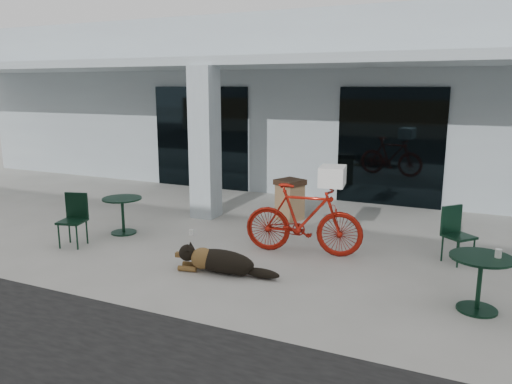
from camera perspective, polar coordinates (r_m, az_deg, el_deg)
The scene contains 16 objects.
ground at distance 8.06m, azimuth -4.69°, elevation -7.72°, with size 80.00×80.00×0.00m, color #B6B3AC.
building at distance 15.57m, azimuth 10.89°, elevation 10.09°, with size 22.00×7.00×4.50m, color #ADBEC4.
storefront_glass_left at distance 13.58m, azimuth -6.31°, elevation 6.17°, with size 2.80×0.06×2.70m, color black.
storefront_glass_right at distance 11.82m, azimuth 15.06°, elevation 4.97°, with size 2.40×0.06×2.70m, color black.
column at distance 10.40m, azimuth -5.86°, elevation 5.57°, with size 0.50×0.50×3.12m, color #ADBEC4.
overhang at distance 10.88m, azimuth 4.63°, elevation 14.58°, with size 22.00×2.80×0.18m, color #ADBEC4.
bicycle at distance 8.20m, azimuth 5.44°, elevation -3.12°, with size 0.55×1.95×1.17m, color #AC1A0D.
laundry_basket at distance 7.97m, azimuth 8.73°, elevation 1.81°, with size 0.52×0.39×0.31m, color white.
dog at distance 7.45m, azimuth -3.92°, elevation -7.75°, with size 1.20×0.40×0.40m, color black, non-canonical shape.
cup_near_dog at distance 9.39m, azimuth -7.41°, elevation -4.59°, with size 0.08×0.08×0.10m, color white.
cafe_table_near at distance 9.67m, azimuth -14.97°, elevation -2.62°, with size 0.73×0.73×0.68m, color black, non-canonical shape.
cafe_chair_near at distance 9.13m, azimuth -20.28°, elevation -3.09°, with size 0.41×0.45×0.91m, color black, non-canonical shape.
cafe_table_far at distance 6.77m, azimuth 24.15°, elevation -9.55°, with size 0.75×0.75×0.70m, color black, non-canonical shape.
cafe_chair_far_a at distance 8.39m, azimuth 22.18°, elevation -4.64°, with size 0.40×0.44×0.89m, color black, non-canonical shape.
cup_on_table at distance 6.68m, azimuth 25.96°, elevation -6.32°, with size 0.08×0.08×0.11m, color white.
trash_receptacle at distance 10.31m, azimuth 3.88°, elevation -0.87°, with size 0.50×0.50×0.85m, color brown, non-canonical shape.
Camera 1 is at (3.75, -6.60, 2.72)m, focal length 35.00 mm.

